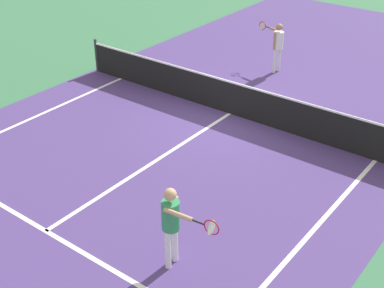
% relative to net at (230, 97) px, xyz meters
% --- Properties ---
extents(ground_plane, '(60.00, 60.00, 0.00)m').
position_rel_net_xyz_m(ground_plane, '(0.00, 0.00, -0.49)').
color(ground_plane, '#38724C').
extents(court_surface_inbounds, '(10.62, 24.40, 0.00)m').
position_rel_net_xyz_m(court_surface_inbounds, '(0.00, 0.00, -0.49)').
color(court_surface_inbounds, '#4C387A').
rests_on(court_surface_inbounds, ground_plane).
extents(line_service_near, '(8.22, 0.10, 0.01)m').
position_rel_net_xyz_m(line_service_near, '(0.00, -6.40, -0.49)').
color(line_service_near, white).
rests_on(line_service_near, ground_plane).
extents(line_center_service, '(0.10, 6.40, 0.01)m').
position_rel_net_xyz_m(line_center_service, '(0.00, -3.20, -0.49)').
color(line_center_service, white).
rests_on(line_center_service, ground_plane).
extents(net, '(10.38, 0.09, 1.07)m').
position_rel_net_xyz_m(net, '(0.00, 0.00, 0.00)').
color(net, '#33383D').
rests_on(net, ground_plane).
extents(player_near, '(1.20, 0.42, 1.60)m').
position_rel_net_xyz_m(player_near, '(2.54, -5.63, 0.50)').
color(player_near, white).
rests_on(player_near, ground_plane).
extents(player_far, '(1.12, 0.70, 1.59)m').
position_rel_net_xyz_m(player_far, '(-0.54, 3.46, 0.49)').
color(player_far, white).
rests_on(player_far, ground_plane).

